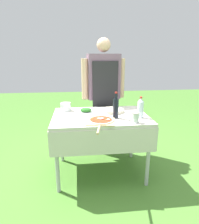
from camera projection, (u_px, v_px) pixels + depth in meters
name	position (u px, v px, depth m)	size (l,w,h in m)	color
ground_plane	(100.00, 171.00, 2.65)	(12.00, 12.00, 0.00)	#477A2D
prep_table	(100.00, 122.00, 2.46)	(1.16, 0.83, 0.78)	beige
person_cook	(103.00, 88.00, 2.95)	(0.64, 0.26, 1.73)	#70604C
pizza_on_peel	(101.00, 121.00, 2.18)	(0.36, 0.54, 0.05)	#D1B27F
oil_bottle	(116.00, 108.00, 2.29)	(0.06, 0.06, 0.31)	black
water_bottle	(140.00, 108.00, 2.31)	(0.07, 0.07, 0.25)	silver
herb_container	(86.00, 110.00, 2.56)	(0.20, 0.17, 0.06)	silver
mixing_tub	(66.00, 107.00, 2.62)	(0.14, 0.14, 0.10)	silver
plate_stack	(113.00, 111.00, 2.56)	(0.28, 0.28, 0.04)	beige
sauce_jar	(135.00, 118.00, 2.16)	(0.08, 0.08, 0.11)	silver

